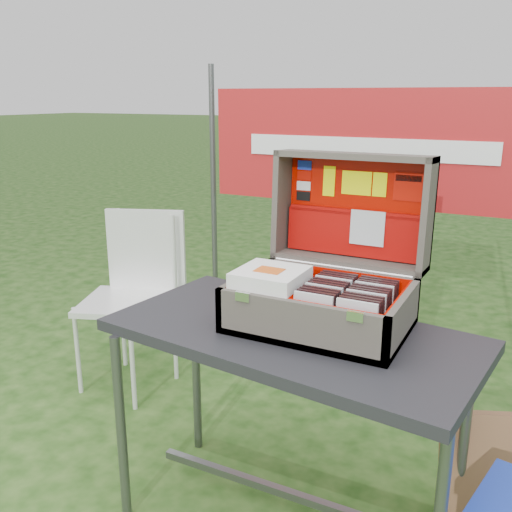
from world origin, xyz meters
The scene contains 86 objects.
table centered at (0.08, 0.08, 0.39)m, with size 1.24×0.62×0.78m, color black, non-canonical shape.
table_top centered at (0.08, 0.08, 0.76)m, with size 1.24×0.62×0.04m, color black.
table_leg_fl centered at (-0.48, -0.17, 0.37)m, with size 0.04×0.04×0.74m, color #59595B.
table_leg_bl centered at (-0.48, 0.33, 0.37)m, with size 0.04×0.04×0.74m, color #59595B.
table_leg_br centered at (0.64, 0.33, 0.37)m, with size 0.04×0.04×0.74m, color #59595B.
table_brace centered at (0.08, 0.08, 0.12)m, with size 1.09×0.03×0.03m, color #59595B.
suitcase centered at (0.15, 0.20, 1.06)m, with size 0.58×0.57×0.56m, color #635A4F, non-canonical shape.
suitcase_base_bottom centered at (0.15, 0.14, 0.79)m, with size 0.58×0.41×0.02m, color #635A4F.
suitcase_base_wall_front centered at (0.15, -0.05, 0.85)m, with size 0.58×0.02×0.16m, color #635A4F.
suitcase_base_wall_back centered at (0.15, 0.34, 0.85)m, with size 0.58×0.02×0.16m, color #635A4F.
suitcase_base_wall_left centered at (-0.13, 0.14, 0.85)m, with size 0.02×0.41×0.16m, color #635A4F.
suitcase_base_wall_right centered at (0.43, 0.14, 0.85)m, with size 0.02×0.41×0.16m, color #635A4F.
suitcase_liner_floor centered at (0.15, 0.14, 0.80)m, with size 0.53×0.37×0.01m, color red.
suitcase_latch_left centered at (-0.03, -0.07, 0.92)m, with size 0.05×0.01×0.03m, color silver.
suitcase_latch_right centered at (0.34, -0.07, 0.92)m, with size 0.05×0.01×0.03m, color silver.
suitcase_hinge centered at (0.15, 0.35, 0.93)m, with size 0.02×0.02×0.52m, color silver.
suitcase_lid_back centered at (0.15, 0.50, 1.13)m, with size 0.58×0.41×0.02m, color #635A4F.
suitcase_lid_rim_far centered at (0.15, 0.45, 1.33)m, with size 0.58×0.02×0.16m, color #635A4F.
suitcase_lid_rim_near centered at (0.15, 0.43, 0.94)m, with size 0.58×0.02×0.16m, color #635A4F.
suitcase_lid_rim_left centered at (-0.13, 0.44, 1.13)m, with size 0.02×0.41×0.16m, color #635A4F.
suitcase_lid_rim_right centered at (0.43, 0.44, 1.13)m, with size 0.02×0.41×0.16m, color #635A4F.
suitcase_lid_liner centered at (0.15, 0.49, 1.13)m, with size 0.53×0.36×0.01m, color red.
suitcase_liner_wall_front centered at (0.15, -0.04, 0.86)m, with size 0.53×0.01×0.13m, color red.
suitcase_liner_wall_back centered at (0.15, 0.32, 0.86)m, with size 0.53×0.01×0.13m, color red.
suitcase_liner_wall_left centered at (-0.11, 0.14, 0.86)m, with size 0.01×0.37×0.13m, color red.
suitcase_liner_wall_right centered at (0.42, 0.14, 0.86)m, with size 0.01×0.37×0.13m, color red.
suitcase_lid_pocket centered at (0.15, 0.46, 1.03)m, with size 0.51×0.17×0.03m, color #9F0906.
suitcase_pocket_edge centered at (0.15, 0.46, 1.12)m, with size 0.50×0.02×0.02m, color #9F0906.
suitcase_pocket_cd centered at (0.21, 0.45, 1.07)m, with size 0.13×0.13×0.01m, color silver.
lid_sticker_cc_a centered at (-0.06, 0.49, 1.28)m, with size 0.06×0.04×0.00m, color #1933B2.
lid_sticker_cc_b centered at (-0.06, 0.49, 1.24)m, with size 0.06×0.04×0.00m, color #BF0E01.
lid_sticker_cc_c centered at (-0.06, 0.49, 1.20)m, with size 0.06×0.04×0.00m, color white.
lid_sticker_cc_d centered at (-0.06, 0.48, 1.16)m, with size 0.06×0.04×0.00m, color black.
lid_card_neon_tall centered at (0.04, 0.49, 1.22)m, with size 0.05×0.11×0.00m, color #F2FA04.
lid_card_neon_main centered at (0.15, 0.49, 1.22)m, with size 0.11×0.09×0.00m, color #F2FA04.
lid_card_neon_small centered at (0.24, 0.49, 1.22)m, with size 0.05×0.09×0.00m, color #F2FA04.
lid_sticker_band centered at (0.34, 0.49, 1.22)m, with size 0.10×0.10×0.00m, color #BF0E01.
lid_sticker_band_bar centered at (0.34, 0.49, 1.25)m, with size 0.09×0.02×0.00m, color black.
cd_left_0 centered at (0.19, -0.02, 0.88)m, with size 0.13×0.01×0.15m, color silver.
cd_left_1 centered at (0.19, 0.00, 0.88)m, with size 0.13×0.01×0.15m, color black.
cd_left_2 centered at (0.19, 0.03, 0.88)m, with size 0.13×0.01×0.15m, color black.
cd_left_3 centered at (0.19, 0.05, 0.88)m, with size 0.13×0.01×0.15m, color black.
cd_left_4 centered at (0.19, 0.07, 0.88)m, with size 0.13×0.01×0.15m, color silver.
cd_left_5 centered at (0.19, 0.10, 0.88)m, with size 0.13×0.01×0.15m, color black.
cd_left_6 centered at (0.19, 0.12, 0.88)m, with size 0.13×0.01×0.15m, color black.
cd_left_7 centered at (0.19, 0.14, 0.88)m, with size 0.13×0.01×0.15m, color black.
cd_left_8 centered at (0.19, 0.16, 0.88)m, with size 0.13×0.01×0.15m, color silver.
cd_left_9 centered at (0.19, 0.19, 0.88)m, with size 0.13×0.01×0.15m, color black.
cd_left_10 centered at (0.19, 0.21, 0.88)m, with size 0.13×0.01×0.15m, color black.
cd_left_11 centered at (0.19, 0.23, 0.88)m, with size 0.13×0.01×0.15m, color black.
cd_right_0 centered at (0.33, -0.02, 0.88)m, with size 0.13×0.01×0.15m, color silver.
cd_right_1 centered at (0.33, 0.00, 0.88)m, with size 0.13×0.01×0.15m, color black.
cd_right_2 centered at (0.33, 0.03, 0.88)m, with size 0.13×0.01×0.15m, color black.
cd_right_3 centered at (0.33, 0.05, 0.88)m, with size 0.13×0.01×0.15m, color black.
cd_right_4 centered at (0.33, 0.07, 0.88)m, with size 0.13×0.01×0.15m, color silver.
cd_right_5 centered at (0.33, 0.10, 0.88)m, with size 0.13×0.01×0.15m, color black.
cd_right_6 centered at (0.33, 0.12, 0.88)m, with size 0.13×0.01×0.15m, color black.
cd_right_7 centered at (0.33, 0.14, 0.88)m, with size 0.13×0.01×0.15m, color black.
cd_right_8 centered at (0.33, 0.16, 0.88)m, with size 0.13×0.01×0.15m, color silver.
cd_right_9 centered at (0.33, 0.19, 0.88)m, with size 0.13×0.01×0.15m, color black.
cd_right_10 centered at (0.33, 0.21, 0.88)m, with size 0.13×0.01×0.15m, color black.
cd_right_11 centered at (0.33, 0.23, 0.88)m, with size 0.13×0.01×0.15m, color black.
songbook_0 centered at (0.00, 0.06, 0.93)m, with size 0.22×0.22×0.01m, color white.
songbook_1 centered at (0.00, 0.06, 0.94)m, with size 0.22×0.22×0.01m, color white.
songbook_2 centered at (0.00, 0.06, 0.94)m, with size 0.22×0.22×0.01m, color white.
songbook_3 centered at (0.00, 0.06, 0.95)m, with size 0.22×0.22×0.01m, color white.
songbook_4 centered at (0.00, 0.06, 0.95)m, with size 0.22×0.22×0.01m, color white.
songbook_5 centered at (0.00, 0.06, 0.96)m, with size 0.22×0.22×0.01m, color white.
songbook_6 centered at (0.00, 0.06, 0.96)m, with size 0.22×0.22×0.01m, color white.
songbook_7 centered at (0.00, 0.06, 0.97)m, with size 0.22×0.22×0.01m, color white.
songbook_8 centered at (0.00, 0.06, 0.97)m, with size 0.22×0.22×0.01m, color white.
songbook_9 centered at (0.00, 0.06, 0.98)m, with size 0.22×0.22×0.01m, color white.
songbook_graphic centered at (0.00, 0.05, 0.98)m, with size 0.09×0.07×0.00m, color #D85919.
chair centered at (-1.13, 0.63, 0.47)m, with size 0.43×0.47×0.95m, color silver, non-canonical shape.
chair_seat centered at (-1.13, 0.63, 0.48)m, with size 0.43×0.43×0.03m, color silver.
chair_backrest centered at (-1.13, 0.84, 0.72)m, with size 0.43×0.03×0.45m, color silver.
chair_leg_fl centered at (-1.31, 0.45, 0.24)m, with size 0.02×0.02×0.48m, color silver.
chair_leg_fr centered at (-0.94, 0.45, 0.24)m, with size 0.02×0.02×0.48m, color silver.
chair_leg_bl centered at (-1.31, 0.81, 0.24)m, with size 0.02×0.02×0.48m, color silver.
chair_leg_br centered at (-0.94, 0.81, 0.24)m, with size 0.02×0.02×0.48m, color silver.
chair_upright_left centered at (-1.31, 0.84, 0.71)m, with size 0.02×0.02×0.45m, color silver.
chair_upright_right centered at (-0.94, 0.84, 0.71)m, with size 0.02×0.02×0.45m, color silver.
cardboard_box centered at (0.77, 0.39, 0.22)m, with size 0.42×0.07×0.45m, color brown.
banner_post_left centered at (-0.85, 1.10, 0.85)m, with size 0.03×0.03×1.70m, color #59595B.
banner centered at (0.00, 1.09, 1.30)m, with size 1.60×0.01×0.55m, color #A7171A.
banner_text centered at (0.00, 1.08, 1.30)m, with size 1.20×0.00×0.10m, color white.
Camera 1 is at (0.79, -1.57, 1.54)m, focal length 40.00 mm.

